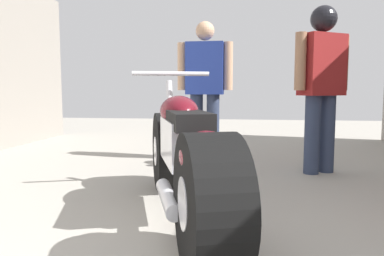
# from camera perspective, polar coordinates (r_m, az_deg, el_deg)

# --- Properties ---
(ground_plane) EXTENTS (16.35, 16.35, 0.00)m
(ground_plane) POSITION_cam_1_polar(r_m,az_deg,el_deg) (3.35, -1.41, -9.51)
(ground_plane) COLOR #9E998E
(motorcycle_maroon_cruiser) EXTENTS (1.01, 2.22, 1.05)m
(motorcycle_maroon_cruiser) POSITION_cam_1_polar(r_m,az_deg,el_deg) (2.51, -1.13, -4.66)
(motorcycle_maroon_cruiser) COLOR black
(motorcycle_maroon_cruiser) RESTS_ON ground_plane
(mechanic_in_blue) EXTENTS (0.70, 0.26, 1.74)m
(mechanic_in_blue) POSITION_cam_1_polar(r_m,az_deg,el_deg) (4.63, 2.01, 7.03)
(mechanic_in_blue) COLOR #2D3851
(mechanic_in_blue) RESTS_ON ground_plane
(mechanic_with_helmet) EXTENTS (0.65, 0.45, 1.77)m
(mechanic_with_helmet) POSITION_cam_1_polar(r_m,az_deg,el_deg) (4.15, 19.53, 7.89)
(mechanic_with_helmet) COLOR #2D3851
(mechanic_with_helmet) RESTS_ON ground_plane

